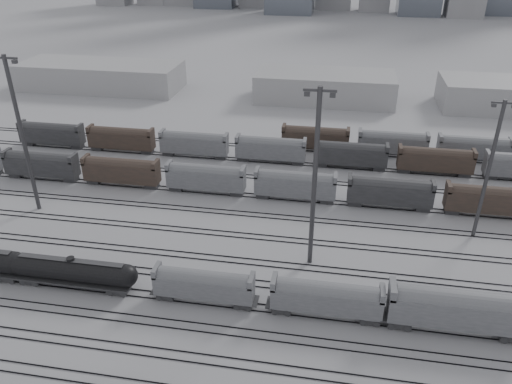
% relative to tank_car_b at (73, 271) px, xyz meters
% --- Properties ---
extents(ground, '(900.00, 900.00, 0.00)m').
position_rel_tank_car_b_xyz_m(ground, '(19.75, -1.00, -2.71)').
color(ground, '#BABABF').
rests_on(ground, ground).
extents(tracks, '(220.00, 71.50, 0.16)m').
position_rel_tank_car_b_xyz_m(tracks, '(19.75, 16.50, -2.63)').
color(tracks, black).
rests_on(tracks, ground).
extents(tank_car_b, '(18.97, 3.16, 4.69)m').
position_rel_tank_car_b_xyz_m(tank_car_b, '(0.00, 0.00, 0.00)').
color(tank_car_b, '#262628').
rests_on(tank_car_b, ground).
extents(hopper_car_a, '(13.54, 2.69, 4.84)m').
position_rel_tank_car_b_xyz_m(hopper_car_a, '(18.81, 0.00, 0.28)').
color(hopper_car_a, '#262628').
rests_on(hopper_car_a, ground).
extents(hopper_car_b, '(14.29, 2.84, 5.11)m').
position_rel_tank_car_b_xyz_m(hopper_car_b, '(35.03, 0.00, 0.44)').
color(hopper_car_b, '#262628').
rests_on(hopper_car_b, ground).
extents(hopper_car_c, '(16.86, 3.35, 6.03)m').
position_rel_tank_car_b_xyz_m(hopper_car_c, '(51.03, 0.00, 1.01)').
color(hopper_car_c, '#262628').
rests_on(hopper_car_c, ground).
extents(light_mast_b, '(4.41, 0.71, 27.56)m').
position_rel_tank_car_b_xyz_m(light_mast_b, '(-17.42, 19.48, 11.91)').
color(light_mast_b, '#3D3D40').
rests_on(light_mast_b, ground).
extents(light_mast_c, '(4.34, 0.69, 27.14)m').
position_rel_tank_car_b_xyz_m(light_mast_c, '(32.09, 11.61, 11.68)').
color(light_mast_c, '#3D3D40').
rests_on(light_mast_c, ground).
extents(light_mast_d, '(3.70, 0.59, 23.09)m').
position_rel_tank_car_b_xyz_m(light_mast_d, '(58.05, 23.68, 9.54)').
color(light_mast_d, '#3D3D40').
rests_on(light_mast_d, ground).
extents(bg_string_near, '(151.00, 3.00, 5.60)m').
position_rel_tank_car_b_xyz_m(bg_string_near, '(27.75, 31.00, 0.09)').
color(bg_string_near, slate).
rests_on(bg_string_near, ground).
extents(bg_string_mid, '(151.00, 3.00, 5.60)m').
position_rel_tank_car_b_xyz_m(bg_string_mid, '(37.75, 47.00, 0.09)').
color(bg_string_mid, '#262628').
rests_on(bg_string_mid, ground).
extents(bg_string_far, '(66.00, 3.00, 5.60)m').
position_rel_tank_car_b_xyz_m(bg_string_far, '(55.25, 55.00, 0.09)').
color(bg_string_far, '#43342A').
rests_on(bg_string_far, ground).
extents(warehouse_left, '(50.00, 18.00, 8.00)m').
position_rel_tank_car_b_xyz_m(warehouse_left, '(-40.25, 94.00, 1.29)').
color(warehouse_left, '#A1A2A4').
rests_on(warehouse_left, ground).
extents(warehouse_mid, '(40.00, 18.00, 8.00)m').
position_rel_tank_car_b_xyz_m(warehouse_mid, '(29.75, 94.00, 1.29)').
color(warehouse_mid, '#A1A2A4').
rests_on(warehouse_mid, ground).
extents(warehouse_right, '(35.00, 18.00, 8.00)m').
position_rel_tank_car_b_xyz_m(warehouse_right, '(79.75, 94.00, 1.29)').
color(warehouse_right, '#A1A2A4').
rests_on(warehouse_right, ground).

